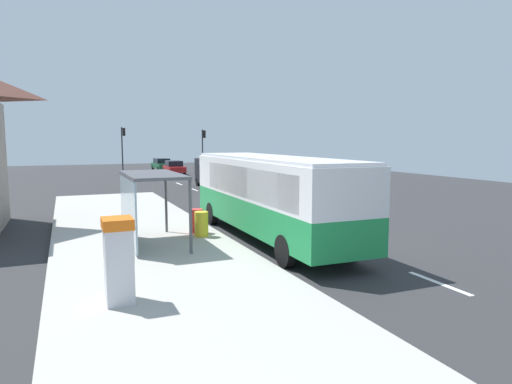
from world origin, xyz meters
The scene contains 20 objects.
ground_plane centered at (0.00, 14.00, -0.02)m, with size 56.00×92.00×0.04m, color #2D2D30.
sidewalk_platform centered at (-6.40, 2.00, 0.09)m, with size 6.20×30.00×0.18m, color #ADAAA3.
lane_stripe_seg_0 centered at (0.25, -6.00, 0.01)m, with size 0.16×2.20×0.01m, color silver.
lane_stripe_seg_1 centered at (0.25, -1.00, 0.01)m, with size 0.16×2.20×0.01m, color silver.
lane_stripe_seg_2 centered at (0.25, 4.00, 0.01)m, with size 0.16×2.20×0.01m, color silver.
lane_stripe_seg_3 centered at (0.25, 9.00, 0.01)m, with size 0.16×2.20×0.01m, color silver.
lane_stripe_seg_4 centered at (0.25, 14.00, 0.01)m, with size 0.16×2.20×0.01m, color silver.
lane_stripe_seg_5 centered at (0.25, 19.00, 0.01)m, with size 0.16×2.20×0.01m, color silver.
lane_stripe_seg_6 centered at (0.25, 24.00, 0.01)m, with size 0.16×2.20×0.01m, color silver.
lane_stripe_seg_7 centered at (0.25, 29.00, 0.01)m, with size 0.16×2.20×0.01m, color silver.
bus centered at (-1.71, 0.73, 1.84)m, with size 2.62×11.03×3.21m.
white_van centered at (2.20, 19.61, 1.34)m, with size 2.06×5.21×2.30m.
sedan_near centered at (2.30, 41.78, 0.79)m, with size 2.02×4.48×1.52m.
sedan_far centered at (2.30, 34.96, 0.79)m, with size 1.95×4.46×1.52m.
ticket_machine centered at (-7.87, -4.65, 1.17)m, with size 0.66×0.76×1.94m.
recycling_bin_yellow centered at (-4.20, 1.47, 0.66)m, with size 0.52×0.52×0.95m, color yellow.
recycling_bin_red centered at (-4.20, 2.17, 0.66)m, with size 0.52×0.52×0.95m, color red.
traffic_light_near_side centered at (5.50, 34.28, 3.30)m, with size 0.49×0.28×4.96m.
traffic_light_far_side centered at (-3.10, 35.08, 3.42)m, with size 0.49×0.28×5.16m.
bus_shelter centered at (-6.41, 0.94, 2.10)m, with size 1.80×4.00×2.50m.
Camera 1 is at (-8.89, -14.98, 3.85)m, focal length 31.83 mm.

